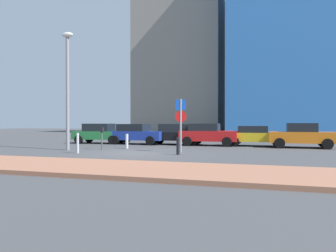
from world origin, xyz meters
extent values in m
plane|color=#424244|center=(0.00, 0.00, 0.00)|extent=(120.00, 120.00, 0.00)
cube|color=#9E664C|center=(0.00, -5.91, 0.07)|extent=(40.00, 3.52, 0.14)
cube|color=#237238|center=(-5.66, 6.56, 0.63)|extent=(4.09, 1.94, 0.62)
cube|color=black|center=(-5.77, 6.56, 1.22)|extent=(2.16, 1.69, 0.57)
cylinder|color=black|center=(-4.36, 7.49, 0.32)|extent=(0.65, 0.26, 0.64)
cylinder|color=black|center=(-4.25, 5.80, 0.32)|extent=(0.65, 0.26, 0.64)
cylinder|color=black|center=(-7.07, 7.32, 0.32)|extent=(0.65, 0.26, 0.64)
cylinder|color=black|center=(-6.96, 5.63, 0.32)|extent=(0.65, 0.26, 0.64)
cube|color=#1E389E|center=(-2.60, 6.59, 0.64)|extent=(4.18, 1.96, 0.65)
cube|color=black|center=(-2.91, 6.60, 1.23)|extent=(2.18, 1.71, 0.52)
cylinder|color=black|center=(-1.17, 7.38, 0.32)|extent=(0.65, 0.25, 0.64)
cylinder|color=black|center=(-1.26, 5.64, 0.32)|extent=(0.65, 0.25, 0.64)
cylinder|color=black|center=(-3.95, 7.53, 0.32)|extent=(0.65, 0.25, 0.64)
cylinder|color=black|center=(-4.04, 5.79, 0.32)|extent=(0.65, 0.25, 0.64)
cube|color=black|center=(0.18, 6.99, 0.61)|extent=(4.36, 1.89, 0.58)
cube|color=black|center=(0.16, 6.99, 1.20)|extent=(2.14, 1.68, 0.59)
cylinder|color=black|center=(1.62, 7.91, 0.32)|extent=(0.65, 0.24, 0.64)
cylinder|color=black|center=(1.68, 6.15, 0.32)|extent=(0.65, 0.24, 0.64)
cylinder|color=black|center=(-1.31, 7.82, 0.32)|extent=(0.65, 0.24, 0.64)
cylinder|color=black|center=(-1.25, 6.06, 0.32)|extent=(0.65, 0.24, 0.64)
cube|color=red|center=(2.67, 6.64, 0.67)|extent=(3.94, 1.72, 0.70)
cube|color=black|center=(2.36, 6.64, 1.27)|extent=(2.04, 1.57, 0.51)
cylinder|color=black|center=(3.99, 7.50, 0.32)|extent=(0.64, 0.23, 0.64)
cylinder|color=black|center=(4.01, 5.82, 0.32)|extent=(0.64, 0.23, 0.64)
cylinder|color=black|center=(1.33, 7.46, 0.32)|extent=(0.64, 0.23, 0.64)
cylinder|color=black|center=(1.35, 5.79, 0.32)|extent=(0.64, 0.23, 0.64)
cube|color=gold|center=(5.81, 7.09, 0.62)|extent=(4.01, 1.78, 0.59)
cube|color=black|center=(5.62, 7.08, 1.14)|extent=(1.93, 1.63, 0.45)
cylinder|color=black|center=(7.16, 7.97, 0.32)|extent=(0.64, 0.23, 0.64)
cylinder|color=black|center=(7.17, 6.22, 0.32)|extent=(0.64, 0.23, 0.64)
cylinder|color=black|center=(4.44, 7.95, 0.32)|extent=(0.64, 0.23, 0.64)
cylinder|color=black|center=(4.46, 6.20, 0.32)|extent=(0.64, 0.23, 0.64)
cube|color=orange|center=(8.62, 6.43, 0.66)|extent=(3.96, 1.85, 0.69)
cube|color=black|center=(8.60, 6.43, 1.28)|extent=(1.75, 1.70, 0.55)
cylinder|color=black|center=(9.96, 7.34, 0.32)|extent=(0.64, 0.22, 0.64)
cylinder|color=black|center=(9.96, 5.50, 0.32)|extent=(0.64, 0.22, 0.64)
cylinder|color=black|center=(7.27, 7.35, 0.32)|extent=(0.64, 0.22, 0.64)
cylinder|color=black|center=(7.27, 5.51, 0.32)|extent=(0.64, 0.22, 0.64)
cylinder|color=gray|center=(2.16, 1.08, 1.42)|extent=(0.10, 0.10, 2.84)
cube|color=#1447B7|center=(2.16, 1.08, 2.54)|extent=(0.54, 0.18, 0.55)
cylinder|color=red|center=(2.16, 1.08, 1.91)|extent=(0.59, 0.19, 0.60)
cylinder|color=#4C4C51|center=(-2.73, 1.45, 0.51)|extent=(0.08, 0.08, 1.02)
cube|color=black|center=(-2.73, 1.45, 1.16)|extent=(0.18, 0.14, 0.28)
cylinder|color=gray|center=(-4.48, 0.62, 3.25)|extent=(0.20, 0.20, 6.50)
ellipsoid|color=silver|center=(-4.48, 0.62, 6.65)|extent=(0.70, 0.36, 0.30)
cylinder|color=#B7B7BC|center=(-2.84, -0.91, 0.52)|extent=(0.13, 0.13, 1.05)
cylinder|color=#B7B7BC|center=(-1.64, 2.57, 0.45)|extent=(0.18, 0.18, 0.89)
cylinder|color=black|center=(2.36, -0.17, 0.43)|extent=(0.16, 0.16, 0.86)
cube|color=#3372BF|center=(9.20, 30.04, 13.24)|extent=(15.24, 12.85, 26.49)
cube|color=gray|center=(-6.35, 33.81, 10.20)|extent=(12.79, 11.06, 20.40)
camera|label=1|loc=(6.67, -15.69, 1.58)|focal=34.96mm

